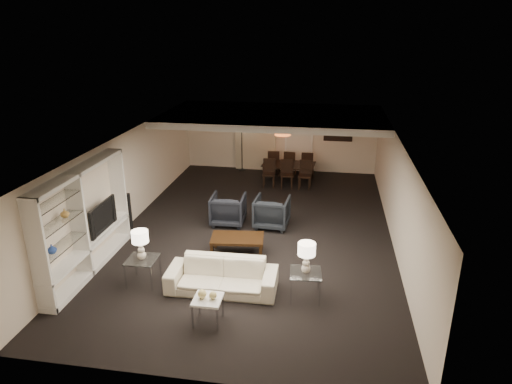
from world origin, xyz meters
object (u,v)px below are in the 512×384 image
Objects in this scene: sofa at (222,276)px; chair_fl at (274,162)px; chair_nl at (269,173)px; marble_table at (208,310)px; television at (98,216)px; table_lamp_left at (141,245)px; vase_amber at (65,213)px; chair_nr at (305,175)px; side_table_right at (305,285)px; coffee_table at (237,245)px; chair_nm at (287,174)px; vase_blue at (52,249)px; floor_speaker at (129,214)px; armchair_left at (228,209)px; armchair_right at (272,212)px; chair_fm at (290,163)px; floor_lamp at (242,146)px; pendant_light at (283,131)px; dining_table at (288,173)px; chair_fr at (307,164)px; table_lamp_right at (306,258)px; side_table_left at (143,271)px.

chair_fl is (0.09, 7.78, 0.14)m from sofa.
chair_nl is at bearing 85.82° from chair_fl.
television is at bearing 147.35° from marble_table.
table_lamp_left is (-1.70, 0.00, 0.57)m from sofa.
vase_amber is 0.20× the size of chair_nr.
side_table_right is 2.03m from marble_table.
chair_nm is (0.69, 4.88, 0.24)m from coffee_table.
chair_fl is (3.14, 6.93, -0.62)m from television.
chair_nr is at bearing 59.39° from vase_blue.
floor_speaker is (-2.97, 0.59, 0.35)m from coffee_table.
chair_nr is at bearing -122.47° from armchair_left.
armchair_left is at bearing 31.00° from floor_speaker.
armchair_right reaches higher than side_table_right.
armchair_left is 0.81× the size of floor_speaker.
chair_fm reaches higher than armchair_right.
television is at bearing 37.55° from armchair_right.
vase_blue is 0.20× the size of chair_fm.
armchair_left is at bearing 3.76° from armchair_right.
sofa is at bearing 85.17° from chair_fl.
chair_nl is at bearing -176.56° from chair_nr.
marble_table is 0.27× the size of floor_lamp.
vase_blue reaches higher than chair_nm.
chair_fl is (0.09, 6.18, 0.24)m from coffee_table.
pendant_light is 0.57× the size of armchair_right.
chair_nm is (3.77, 6.81, -1.19)m from vase_amber.
sofa is at bearing 0.00° from table_lamp_left.
pendant_light is 6.66m from sofa.
floor_lamp is (-2.85, 8.15, 0.65)m from side_table_right.
vase_amber is at bearing 178.55° from television.
table_lamp_left reaches higher than armchair_right.
vase_amber is at bearing -166.74° from table_lamp_left.
vase_blue is at bearing -123.38° from chair_nm.
marble_table is 0.55× the size of chair_nl.
floor_lamp is (-1.84, 1.01, 0.62)m from dining_table.
chair_nl is 0.60m from chair_nm.
sofa is at bearing -105.66° from television.
television reaches higher than sofa.
chair_fm is (3.77, 8.11, -1.19)m from vase_amber.
floor_speaker is (0.11, 3.10, -0.58)m from vase_blue.
chair_nl is at bearing 60.45° from floor_speaker.
pendant_light is at bearing 100.31° from side_table_right.
floor_speaker reaches higher than sofa.
marble_table is 8.26m from dining_table.
chair_fl is 1.00× the size of chair_fr.
side_table_right is (1.70, 0.00, -0.04)m from sofa.
chair_fr is (4.37, 8.11, -1.19)m from vase_amber.
chair_nm is 0.60m from chair_nr.
marble_table is at bearing -147.09° from table_lamp_right.
dining_table is (2.39, 7.13, 0.03)m from side_table_left.
chair_fr reaches higher than sofa.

